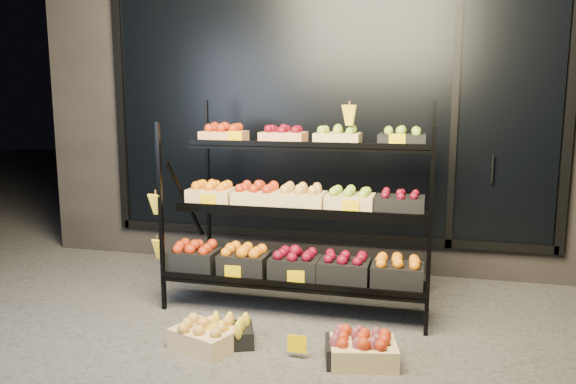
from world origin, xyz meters
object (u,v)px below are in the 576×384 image
(display_rack, at_px, (299,210))
(floor_crate_midleft, at_px, (227,332))
(floor_crate_left, at_px, (205,335))
(floor_crate_midright, at_px, (363,349))

(display_rack, xyz_separation_m, floor_crate_midleft, (-0.29, -0.92, -0.70))
(floor_crate_left, xyz_separation_m, floor_crate_midleft, (0.12, 0.09, -0.01))
(display_rack, bearing_deg, floor_crate_left, -112.63)
(display_rack, xyz_separation_m, floor_crate_left, (-0.42, -1.01, -0.69))
(floor_crate_midleft, bearing_deg, floor_crate_left, -165.86)
(display_rack, height_order, floor_crate_midleft, display_rack)
(floor_crate_midleft, distance_m, floor_crate_midright, 0.95)
(floor_crate_left, relative_size, floor_crate_midright, 1.03)
(display_rack, bearing_deg, floor_crate_midright, -55.97)
(display_rack, relative_size, floor_crate_midleft, 5.05)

